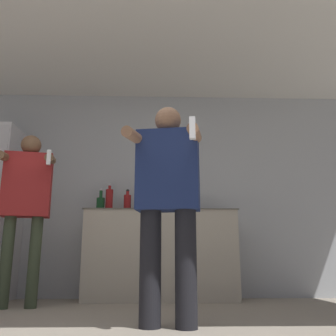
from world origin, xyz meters
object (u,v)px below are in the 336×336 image
object	(u,v)px
bottle_brown_liquor	(157,200)
person_man_side	(26,197)
bottle_green_wine	(101,203)
bottle_clear_vodka	(109,200)
person_woman_foreground	(168,197)
bottle_dark_rum	(141,204)
bottle_amber_bourbon	(127,202)

from	to	relation	value
bottle_brown_liquor	person_man_side	distance (m)	1.47
bottle_brown_liquor	bottle_green_wine	bearing A→B (deg)	180.00
person_man_side	bottle_clear_vodka	bearing A→B (deg)	44.86
person_woman_foreground	bottle_green_wine	bearing A→B (deg)	112.18
bottle_clear_vodka	bottle_green_wine	world-z (taller)	bottle_clear_vodka
bottle_clear_vodka	person_woman_foreground	size ratio (longest dim) A/B	0.22
bottle_brown_liquor	bottle_clear_vodka	bearing A→B (deg)	180.00
bottle_green_wine	bottle_clear_vodka	bearing A→B (deg)	0.00
person_woman_foreground	person_man_side	bearing A→B (deg)	141.23
bottle_clear_vodka	bottle_green_wine	distance (m)	0.11
bottle_dark_rum	person_woman_foreground	xyz separation A→B (m)	(0.26, -1.80, -0.22)
bottle_green_wine	person_man_side	bearing A→B (deg)	-130.89
bottle_clear_vodka	person_woman_foreground	distance (m)	1.93
bottle_dark_rum	person_man_side	bearing A→B (deg)	-146.88
bottle_dark_rum	bottle_amber_bourbon	bearing A→B (deg)	180.00
bottle_green_wine	bottle_dark_rum	distance (m)	0.48
bottle_dark_rum	person_man_side	size ratio (longest dim) A/B	0.15
bottle_dark_rum	person_man_side	xyz separation A→B (m)	(-1.09, -0.71, -0.04)
person_woman_foreground	bottle_brown_liquor	bearing A→B (deg)	92.21
bottle_green_wine	person_woman_foreground	size ratio (longest dim) A/B	0.18
bottle_brown_liquor	person_woman_foreground	bearing A→B (deg)	-87.79
bottle_clear_vodka	bottle_dark_rum	world-z (taller)	bottle_clear_vodka
bottle_brown_liquor	bottle_green_wine	world-z (taller)	bottle_brown_liquor
bottle_amber_bourbon	person_woman_foreground	xyz separation A→B (m)	(0.42, -1.80, -0.24)
bottle_brown_liquor	bottle_clear_vodka	world-z (taller)	bottle_brown_liquor
bottle_brown_liquor	person_woman_foreground	xyz separation A→B (m)	(0.07, -1.80, -0.27)
bottle_green_wine	bottle_dark_rum	world-z (taller)	bottle_green_wine
bottle_brown_liquor	person_man_side	bearing A→B (deg)	-150.89
bottle_brown_liquor	bottle_clear_vodka	xyz separation A→B (m)	(-0.57, 0.00, -0.00)
bottle_amber_bourbon	person_man_side	xyz separation A→B (m)	(-0.93, -0.71, -0.06)
bottle_brown_liquor	bottle_amber_bourbon	size ratio (longest dim) A/B	1.28
bottle_green_wine	bottle_dark_rum	bearing A→B (deg)	0.00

